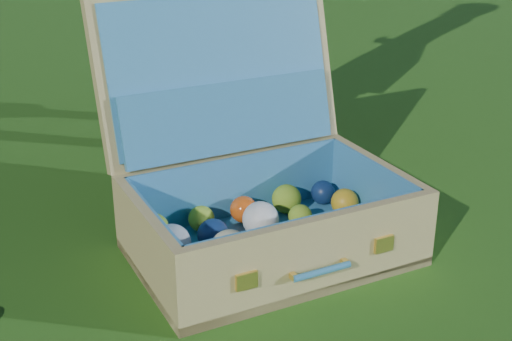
# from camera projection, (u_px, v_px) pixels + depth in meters

# --- Properties ---
(ground) EXTENTS (60.00, 60.00, 0.00)m
(ground) POSITION_uv_depth(u_px,v_px,m) (316.00, 266.00, 1.52)
(ground) COLOR #215114
(ground) RESTS_ON ground
(suitcase) EXTENTS (0.60, 0.56, 0.54)m
(suitcase) POSITION_uv_depth(u_px,v_px,m) (252.00, 178.00, 1.57)
(suitcase) COLOR tan
(suitcase) RESTS_ON ground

